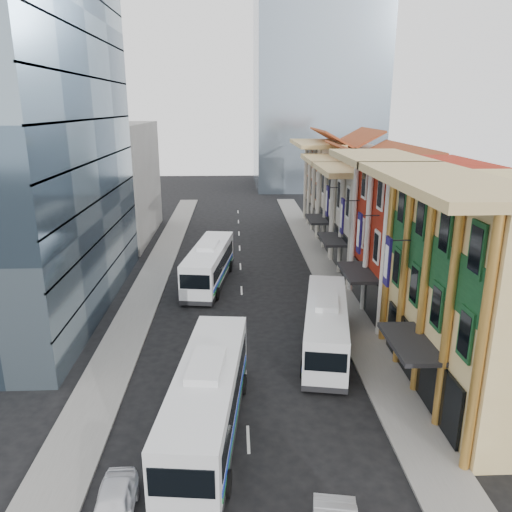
{
  "coord_description": "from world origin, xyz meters",
  "views": [
    {
      "loc": [
        -0.54,
        -20.16,
        15.93
      ],
      "look_at": [
        1.18,
        19.06,
        4.11
      ],
      "focal_mm": 35.0,
      "sensor_mm": 36.0,
      "label": 1
    }
  ],
  "objects_px": {
    "bus_right": "(326,325)",
    "sedan_left": "(113,507)",
    "shophouse_tan": "(499,294)",
    "office_tower": "(12,119)",
    "bus_left_near": "(207,398)",
    "bus_left_far": "(209,263)"
  },
  "relations": [
    {
      "from": "bus_right",
      "to": "sedan_left",
      "type": "xyz_separation_m",
      "value": [
        -11.0,
        -14.2,
        -1.18
      ]
    },
    {
      "from": "shophouse_tan",
      "to": "office_tower",
      "type": "height_order",
      "value": "office_tower"
    },
    {
      "from": "bus_left_near",
      "to": "sedan_left",
      "type": "bearing_deg",
      "value": -116.43
    },
    {
      "from": "office_tower",
      "to": "bus_left_near",
      "type": "bearing_deg",
      "value": -49.2
    },
    {
      "from": "bus_right",
      "to": "sedan_left",
      "type": "bearing_deg",
      "value": -117.43
    },
    {
      "from": "bus_left_near",
      "to": "bus_left_far",
      "type": "bearing_deg",
      "value": 98.48
    },
    {
      "from": "shophouse_tan",
      "to": "sedan_left",
      "type": "xyz_separation_m",
      "value": [
        -19.5,
        -8.88,
        -5.31
      ]
    },
    {
      "from": "office_tower",
      "to": "bus_left_far",
      "type": "xyz_separation_m",
      "value": [
        14.04,
        4.98,
        -13.03
      ]
    },
    {
      "from": "bus_left_near",
      "to": "bus_left_far",
      "type": "distance_m",
      "value": 22.38
    },
    {
      "from": "office_tower",
      "to": "shophouse_tan",
      "type": "bearing_deg",
      "value": -24.3
    },
    {
      "from": "shophouse_tan",
      "to": "sedan_left",
      "type": "height_order",
      "value": "shophouse_tan"
    },
    {
      "from": "bus_left_far",
      "to": "office_tower",
      "type": "bearing_deg",
      "value": -152.28
    },
    {
      "from": "bus_right",
      "to": "office_tower",
      "type": "bearing_deg",
      "value": 169.24
    },
    {
      "from": "bus_left_near",
      "to": "bus_left_far",
      "type": "xyz_separation_m",
      "value": [
        -0.96,
        22.36,
        -0.07
      ]
    },
    {
      "from": "sedan_left",
      "to": "bus_right",
      "type": "bearing_deg",
      "value": 50.34
    },
    {
      "from": "bus_left_near",
      "to": "bus_right",
      "type": "distance_m",
      "value": 11.49
    },
    {
      "from": "shophouse_tan",
      "to": "sedan_left",
      "type": "distance_m",
      "value": 22.07
    },
    {
      "from": "bus_right",
      "to": "bus_left_near",
      "type": "bearing_deg",
      "value": -120.44
    },
    {
      "from": "bus_left_far",
      "to": "sedan_left",
      "type": "bearing_deg",
      "value": -87.02
    },
    {
      "from": "bus_right",
      "to": "sedan_left",
      "type": "distance_m",
      "value": 18.0
    },
    {
      "from": "bus_left_far",
      "to": "sedan_left",
      "type": "xyz_separation_m",
      "value": [
        -2.54,
        -27.86,
        -1.28
      ]
    },
    {
      "from": "shophouse_tan",
      "to": "bus_left_near",
      "type": "xyz_separation_m",
      "value": [
        -16.0,
        -3.38,
        -3.96
      ]
    }
  ]
}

